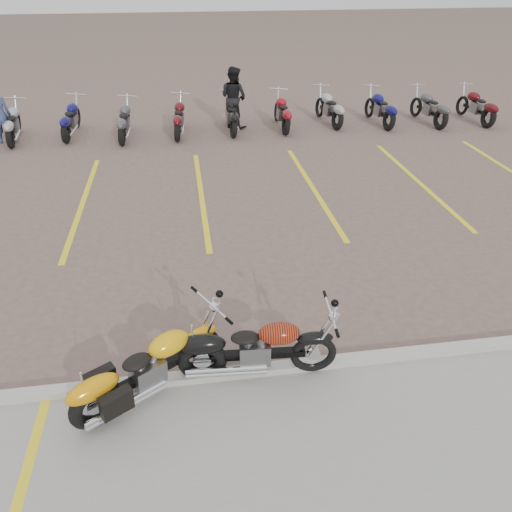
{
  "coord_description": "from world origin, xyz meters",
  "views": [
    {
      "loc": [
        -0.35,
        -6.87,
        4.81
      ],
      "look_at": [
        0.67,
        -0.19,
        0.75
      ],
      "focal_mm": 35.0,
      "sensor_mm": 36.0,
      "label": 1
    }
  ],
  "objects": [
    {
      "name": "ground",
      "position": [
        0.0,
        0.0,
        0.0
      ],
      "size": [
        100.0,
        100.0,
        0.0
      ],
      "primitive_type": "plane",
      "color": "#735B52",
      "rests_on": "ground"
    },
    {
      "name": "curb",
      "position": [
        0.0,
        -2.0,
        0.06
      ],
      "size": [
        60.0,
        0.18,
        0.12
      ],
      "primitive_type": "cube",
      "color": "#ADAAA3",
      "rests_on": "ground"
    },
    {
      "name": "parking_stripes",
      "position": [
        0.0,
        4.0,
        0.0
      ],
      "size": [
        38.0,
        5.5,
        0.01
      ],
      "primitive_type": null,
      "color": "yellow",
      "rests_on": "ground"
    },
    {
      "name": "yellow_cruiser",
      "position": [
        -1.02,
        -2.17,
        0.43
      ],
      "size": [
        1.87,
        1.22,
        0.87
      ],
      "rotation": [
        0.09,
        0.0,
        0.55
      ],
      "color": "black",
      "rests_on": "ground"
    },
    {
      "name": "flame_cruiser",
      "position": [
        0.36,
        -2.01,
        0.43
      ],
      "size": [
        2.1,
        0.34,
        0.86
      ],
      "rotation": [
        0.05,
        0.0,
        -0.07
      ],
      "color": "black",
      "rests_on": "ground"
    },
    {
      "name": "person_a",
      "position": [
        -5.59,
        8.77,
        0.83
      ],
      "size": [
        0.69,
        0.54,
        1.67
      ],
      "primitive_type": "imported",
      "rotation": [
        0.0,
        0.0,
        3.4
      ],
      "color": "navy",
      "rests_on": "ground"
    },
    {
      "name": "person_b",
      "position": [
        1.39,
        9.33,
        0.95
      ],
      "size": [
        1.16,
        1.16,
        1.9
      ],
      "primitive_type": "imported",
      "rotation": [
        0.0,
        0.0,
        2.37
      ],
      "color": "black",
      "rests_on": "ground"
    },
    {
      "name": "bg_bike_row",
      "position": [
        0.39,
        9.0,
        0.55
      ],
      "size": [
        18.84,
        2.02,
        1.1
      ],
      "color": "black",
      "rests_on": "ground"
    }
  ]
}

